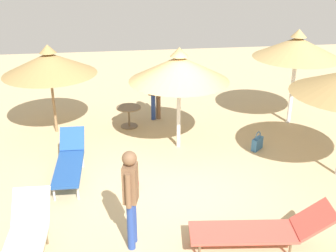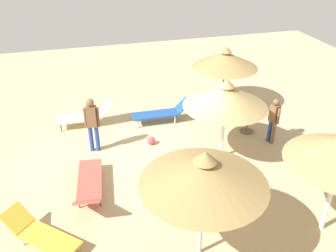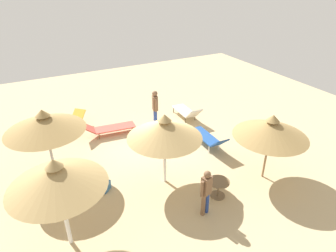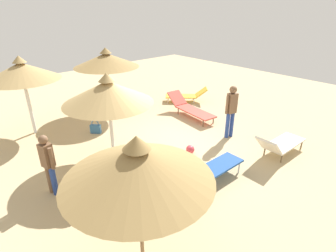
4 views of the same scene
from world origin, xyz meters
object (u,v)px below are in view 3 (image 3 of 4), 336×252
Objects in this scene: lounge_chair_edge at (187,112)px; parasol_umbrella_far_right at (44,123)px; lounge_chair_far_left at (71,124)px; person_standing_center at (206,191)px; beach_ball at (171,143)px; parasol_umbrella_center at (165,129)px; lounge_chair_back at (107,127)px; lounge_chair_front at (209,138)px; parasol_umbrella_near_right at (56,177)px; person_standing_near_left at (155,107)px; parasol_umbrella_near_left at (271,129)px; handbag at (106,186)px; side_table_round at (219,186)px.

parasol_umbrella_far_right is at bearing 106.53° from lounge_chair_edge.
person_standing_center reaches higher than lounge_chair_far_left.
parasol_umbrella_far_right is 5.00m from beach_ball.
parasol_umbrella_center is 1.05× the size of lounge_chair_back.
lounge_chair_far_left is 0.86× the size of lounge_chair_front.
parasol_umbrella_near_right is 6.88m from person_standing_near_left.
parasol_umbrella_far_right is at bearing 63.46° from parasol_umbrella_near_left.
parasol_umbrella_near_right is at bearing 137.05° from handbag.
side_table_round is at bearing -126.62° from parasol_umbrella_far_right.
lounge_chair_edge reaches higher than lounge_chair_front.
parasol_umbrella_center is at bearing 146.39° from beach_ball.
parasol_umbrella_near_right reaches higher than handbag.
parasol_umbrella_near_left is at bearing -149.59° from beach_ball.
parasol_umbrella_center reaches higher than lounge_chair_far_left.
lounge_chair_far_left is (6.35, -1.27, -1.88)m from parasol_umbrella_near_right.
person_standing_near_left reaches higher than side_table_round.
parasol_umbrella_center is 2.26m from person_standing_center.
side_table_round is (-3.33, -4.48, -1.77)m from parasol_umbrella_far_right.
person_standing_near_left is at bearing -68.93° from parasol_umbrella_far_right.
parasol_umbrella_far_right is at bearing 53.38° from side_table_round.
parasol_umbrella_center is 3.59m from parasol_umbrella_near_right.
person_standing_center is at bearing -168.85° from lounge_chair_back.
parasol_umbrella_center is at bearing -119.66° from parasol_umbrella_far_right.
lounge_chair_edge is at bearing -25.77° from person_standing_center.
parasol_umbrella_near_left is 3.55× the size of side_table_round.
lounge_chair_edge is 2.65m from lounge_chair_front.
lounge_chair_far_left is at bearing 19.36° from person_standing_center.
parasol_umbrella_near_right is 1.36× the size of lounge_chair_edge.
person_standing_near_left is 3.65× the size of handbag.
parasol_umbrella_near_left reaches higher than person_standing_near_left.
handbag is at bearing 162.49° from lounge_chair_back.
handbag is (1.80, 5.10, -1.75)m from parasol_umbrella_near_left.
side_table_round is (-6.66, -3.30, 0.09)m from lounge_chair_far_left.
parasol_umbrella_far_right is 6.93m from lounge_chair_edge.
lounge_chair_far_left is 0.99× the size of person_standing_near_left.
person_standing_near_left is at bearing -113.55° from lounge_chair_far_left.
lounge_chair_far_left is at bearing 74.81° from lounge_chair_edge.
parasol_umbrella_near_right reaches higher than parasol_umbrella_near_left.
person_standing_center is at bearing -135.50° from handbag.
parasol_umbrella_near_left is 4.18m from beach_ball.
parasol_umbrella_near_right is 4.92m from side_table_round.
lounge_chair_back is at bearing 50.13° from lounge_chair_front.
lounge_chair_far_left is at bearing 38.92° from parasol_umbrella_near_left.
parasol_umbrella_near_right is 5.47× the size of handbag.
lounge_chair_edge is 3.92m from lounge_chair_back.
parasol_umbrella_center reaches higher than lounge_chair_front.
handbag is 3.51m from beach_ball.
beach_ball is (0.71, 1.34, -0.27)m from lounge_chair_front.
parasol_umbrella_center is at bearing 39.07° from side_table_round.
parasol_umbrella_far_right reaches higher than person_standing_center.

